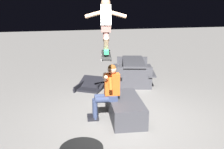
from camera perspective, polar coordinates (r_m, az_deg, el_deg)
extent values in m
plane|color=slate|center=(6.04, 2.53, -10.28)|extent=(40.00, 40.00, 0.00)
cube|color=#38383D|center=(6.15, 2.92, -7.41)|extent=(1.57, 0.86, 0.46)
cube|color=#2D3856|center=(6.01, 0.00, -4.96)|extent=(0.32, 0.20, 0.12)
cube|color=#D15119|center=(5.91, 0.00, -2.15)|extent=(0.23, 0.36, 0.50)
sphere|color=tan|center=(5.81, 0.00, 1.14)|extent=(0.20, 0.20, 0.20)
sphere|color=brown|center=(5.80, 0.00, 1.33)|extent=(0.19, 0.19, 0.19)
cylinder|color=#D15119|center=(5.69, -0.33, -2.07)|extent=(0.20, 0.10, 0.29)
cylinder|color=tan|center=(5.72, -1.43, -0.91)|extent=(0.24, 0.09, 0.19)
cylinder|color=#D15119|center=(6.07, -0.81, -0.92)|extent=(0.20, 0.10, 0.29)
cylinder|color=tan|center=(5.95, -1.68, -0.26)|extent=(0.24, 0.09, 0.19)
cylinder|color=#2D3856|center=(5.91, -1.81, -5.54)|extent=(0.18, 0.41, 0.14)
cylinder|color=#2D3856|center=(5.99, -3.71, -7.87)|extent=(0.11, 0.11, 0.42)
cube|color=black|center=(6.08, -4.16, -9.73)|extent=(0.12, 0.27, 0.08)
cylinder|color=#2D3856|center=(6.08, -1.99, -4.93)|extent=(0.18, 0.41, 0.14)
cylinder|color=#2D3856|center=(6.16, -3.83, -7.21)|extent=(0.11, 0.11, 0.42)
cube|color=black|center=(6.24, -4.26, -9.02)|extent=(0.12, 0.27, 0.08)
cube|color=black|center=(5.63, -1.30, 4.24)|extent=(0.82, 0.35, 0.04)
cube|color=black|center=(6.07, -1.39, 5.27)|extent=(0.16, 0.22, 0.06)
cube|color=black|center=(5.18, -1.20, 3.47)|extent=(0.16, 0.22, 0.05)
cube|color=#99999E|center=(5.91, -1.36, 4.55)|extent=(0.09, 0.17, 0.03)
cylinder|color=white|center=(5.91, -2.23, 4.30)|extent=(0.06, 0.04, 0.05)
cylinder|color=white|center=(5.91, -0.48, 4.32)|extent=(0.06, 0.04, 0.05)
cube|color=#99999E|center=(5.36, -1.24, 3.39)|extent=(0.09, 0.17, 0.03)
cylinder|color=white|center=(5.36, -2.20, 3.12)|extent=(0.06, 0.04, 0.05)
cylinder|color=white|center=(5.37, -0.28, 3.14)|extent=(0.06, 0.04, 0.05)
cube|color=#2D9E66|center=(5.78, -1.35, 5.67)|extent=(0.27, 0.15, 0.08)
cube|color=#2D9E66|center=(5.43, -1.27, 5.01)|extent=(0.27, 0.15, 0.08)
cylinder|color=tan|center=(5.70, -1.34, 7.15)|extent=(0.25, 0.14, 0.31)
cylinder|color=#825B53|center=(5.61, -1.34, 9.07)|extent=(0.35, 0.19, 0.33)
cylinder|color=tan|center=(5.46, -1.29, 6.76)|extent=(0.25, 0.14, 0.31)
cylinder|color=#825B53|center=(5.50, -1.32, 8.94)|extent=(0.35, 0.19, 0.33)
cube|color=#825B53|center=(5.54, -1.34, 10.03)|extent=(0.33, 0.25, 0.12)
cube|color=silver|center=(5.60, -1.37, 12.55)|extent=(0.48, 0.30, 0.52)
sphere|color=tan|center=(5.66, -1.40, 15.42)|extent=(0.20, 0.20, 0.20)
cylinder|color=tan|center=(5.62, -3.68, 13.15)|extent=(0.16, 0.45, 0.19)
cylinder|color=tan|center=(5.63, 0.92, 13.18)|extent=(0.16, 0.45, 0.19)
cube|color=black|center=(8.28, -4.66, -2.76)|extent=(1.23, 1.19, 0.06)
cube|color=black|center=(8.26, -4.67, -2.32)|extent=(1.20, 1.17, 0.37)
cube|color=black|center=(8.22, -7.09, -2.55)|extent=(0.74, 0.47, 0.17)
cube|color=black|center=(8.32, -2.27, -2.22)|extent=(0.74, 0.47, 0.17)
cube|color=#38383D|center=(8.70, 4.72, 2.87)|extent=(1.82, 1.11, 0.06)
cube|color=#38383D|center=(8.76, 1.08, 0.99)|extent=(1.71, 0.66, 0.04)
cube|color=#38383D|center=(8.82, 8.24, 0.93)|extent=(1.71, 0.66, 0.04)
cube|color=#38383D|center=(9.53, 4.42, 1.79)|extent=(0.34, 1.08, 0.72)
cube|color=#38383D|center=(8.05, 4.96, -0.85)|extent=(0.34, 1.08, 0.72)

